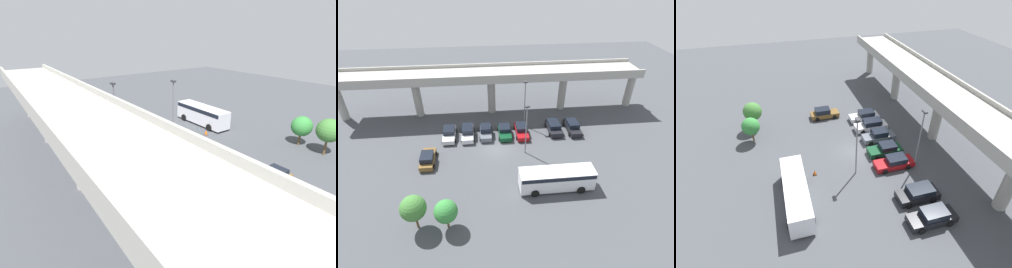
# 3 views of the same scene
# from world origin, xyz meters

# --- Properties ---
(ground_plane) EXTENTS (110.51, 110.51, 0.00)m
(ground_plane) POSITION_xyz_m (0.00, 0.00, 0.00)
(ground_plane) COLOR #424449
(highway_overpass) EXTENTS (52.94, 6.14, 8.11)m
(highway_overpass) POSITION_xyz_m (0.00, 11.66, 6.50)
(highway_overpass) COLOR #9E9B93
(highway_overpass) RESTS_ON ground_plane
(parked_car_0) EXTENTS (2.03, 4.43, 1.59)m
(parked_car_0) POSITION_xyz_m (-9.65, -2.05, 0.74)
(parked_car_0) COLOR brown
(parked_car_0) RESTS_ON ground_plane
(parked_car_1) EXTENTS (2.09, 4.57, 1.57)m
(parked_car_1) POSITION_xyz_m (-7.16, 3.91, 0.73)
(parked_car_1) COLOR silver
(parked_car_1) RESTS_ON ground_plane
(parked_car_2) EXTENTS (2.05, 4.84, 1.69)m
(parked_car_2) POSITION_xyz_m (-4.28, 3.92, 0.79)
(parked_car_2) COLOR silver
(parked_car_2) RESTS_ON ground_plane
(parked_car_3) EXTENTS (2.01, 4.54, 1.66)m
(parked_car_3) POSITION_xyz_m (-1.46, 3.96, 0.75)
(parked_car_3) COLOR #515660
(parked_car_3) RESTS_ON ground_plane
(parked_car_4) EXTENTS (2.13, 4.42, 1.49)m
(parked_car_4) POSITION_xyz_m (1.54, 3.70, 0.69)
(parked_car_4) COLOR #0C381E
(parked_car_4) RESTS_ON ground_plane
(parked_car_5) EXTENTS (2.05, 4.89, 1.51)m
(parked_car_5) POSITION_xyz_m (4.24, 3.75, 0.70)
(parked_car_5) COLOR maroon
(parked_car_5) RESTS_ON ground_plane
(parked_car_6) EXTENTS (2.17, 4.52, 1.59)m
(parked_car_6) POSITION_xyz_m (9.60, 4.01, 0.77)
(parked_car_6) COLOR black
(parked_car_6) RESTS_ON ground_plane
(parked_car_7) EXTENTS (2.05, 4.85, 1.66)m
(parked_car_7) POSITION_xyz_m (12.67, 3.84, 0.78)
(parked_car_7) COLOR black
(parked_car_7) RESTS_ON ground_plane
(shuttle_bus) EXTENTS (9.02, 2.70, 2.71)m
(shuttle_bus) POSITION_xyz_m (6.64, -8.48, 1.63)
(shuttle_bus) COLOR silver
(shuttle_bus) RESTS_ON ground_plane
(lamp_post_near_aisle) EXTENTS (0.70, 0.35, 8.01)m
(lamp_post_near_aisle) POSITION_xyz_m (5.03, 6.04, 4.69)
(lamp_post_near_aisle) COLOR slate
(lamp_post_near_aisle) RESTS_ON ground_plane
(lamp_post_mid_lot) EXTENTS (0.70, 0.35, 7.65)m
(lamp_post_mid_lot) POSITION_xyz_m (4.05, -1.17, 4.51)
(lamp_post_mid_lot) COLOR slate
(lamp_post_mid_lot) RESTS_ON ground_plane
(tree_front_left) EXTENTS (2.64, 2.64, 4.26)m
(tree_front_left) POSITION_xyz_m (-9.23, -12.60, 2.93)
(tree_front_left) COLOR brown
(tree_front_left) RESTS_ON ground_plane
(tree_front_centre) EXTENTS (2.42, 2.42, 3.64)m
(tree_front_centre) POSITION_xyz_m (-6.05, -12.91, 2.42)
(tree_front_centre) COLOR brown
(tree_front_centre) RESTS_ON ground_plane
(traffic_cone) EXTENTS (0.44, 0.44, 0.70)m
(traffic_cone) POSITION_xyz_m (2.97, -5.94, 0.33)
(traffic_cone) COLOR black
(traffic_cone) RESTS_ON ground_plane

